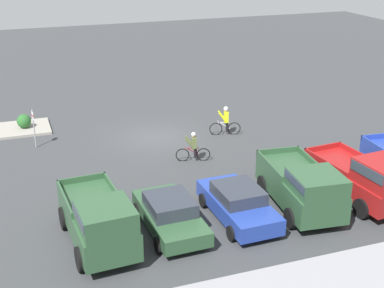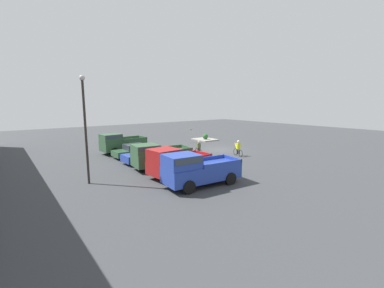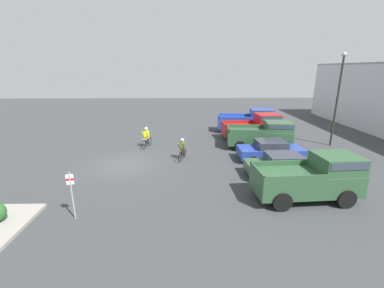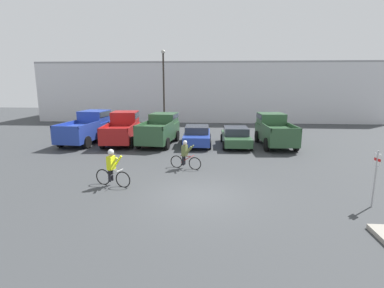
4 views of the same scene
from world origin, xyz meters
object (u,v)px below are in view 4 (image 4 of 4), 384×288
at_px(pickup_truck_2, 160,129).
at_px(cyclist_0, 185,155).
at_px(sedan_0, 197,135).
at_px(pickup_truck_3, 274,130).
at_px(pickup_truck_0, 88,127).
at_px(cyclist_1, 112,167).
at_px(pickup_truck_1, 123,127).
at_px(sedan_1, 236,137).
at_px(lamppost, 164,85).
at_px(fire_lane_sign, 376,173).

xyz_separation_m(pickup_truck_2, cyclist_0, (2.47, -6.38, -0.37)).
xyz_separation_m(sedan_0, pickup_truck_3, (5.58, 0.26, 0.46)).
height_order(pickup_truck_0, cyclist_1, pickup_truck_0).
bearing_deg(cyclist_0, pickup_truck_3, 47.32).
bearing_deg(pickup_truck_3, pickup_truck_1, 178.94).
xyz_separation_m(pickup_truck_2, sedan_1, (5.56, -0.39, -0.45)).
distance_m(pickup_truck_1, cyclist_1, 9.79).
xyz_separation_m(sedan_1, cyclist_0, (-3.10, -5.99, 0.08)).
xyz_separation_m(pickup_truck_1, pickup_truck_2, (2.88, -0.20, -0.03)).
bearing_deg(lamppost, pickup_truck_3, -33.39).
relative_size(pickup_truck_1, sedan_0, 1.16).
bearing_deg(fire_lane_sign, lamppost, 121.92).
relative_size(pickup_truck_1, fire_lane_sign, 2.42).
relative_size(sedan_0, cyclist_0, 2.62).
height_order(cyclist_1, fire_lane_sign, fire_lane_sign).
xyz_separation_m(pickup_truck_0, sedan_1, (11.16, -0.67, -0.51)).
bearing_deg(fire_lane_sign, pickup_truck_0, 144.12).
bearing_deg(pickup_truck_3, pickup_truck_2, 179.95).
xyz_separation_m(pickup_truck_3, fire_lane_sign, (1.48, -10.86, 0.13)).
bearing_deg(sedan_0, sedan_1, -2.43).
bearing_deg(cyclist_0, cyclist_1, -135.53).
bearing_deg(lamppost, sedan_0, -61.20).
bearing_deg(pickup_truck_0, cyclist_0, -39.54).
relative_size(pickup_truck_2, lamppost, 0.69).
bearing_deg(lamppost, pickup_truck_1, -111.46).
bearing_deg(pickup_truck_1, sedan_0, -4.78).
xyz_separation_m(pickup_truck_0, sedan_0, (8.36, -0.55, -0.49)).
distance_m(sedan_1, cyclist_1, 10.78).
distance_m(sedan_0, cyclist_0, 6.11).
xyz_separation_m(sedan_0, cyclist_0, (-0.30, -6.11, 0.06)).
height_order(pickup_truck_1, pickup_truck_2, pickup_truck_1).
relative_size(cyclist_0, fire_lane_sign, 0.80).
bearing_deg(fire_lane_sign, cyclist_0, 148.57).
relative_size(pickup_truck_2, fire_lane_sign, 2.39).
relative_size(pickup_truck_2, sedan_1, 1.16).
height_order(pickup_truck_0, pickup_truck_3, pickup_truck_0).
xyz_separation_m(cyclist_0, lamppost, (-3.10, 12.28, 3.51)).
relative_size(pickup_truck_2, cyclist_1, 2.94).
height_order(pickup_truck_0, sedan_0, pickup_truck_0).
distance_m(sedan_0, lamppost, 7.90).
distance_m(pickup_truck_1, sedan_1, 8.48).
bearing_deg(pickup_truck_2, cyclist_1, -93.12).
height_order(pickup_truck_1, sedan_1, pickup_truck_1).
bearing_deg(pickup_truck_1, sedan_1, -4.00).
bearing_deg(cyclist_1, sedan_0, 70.08).
bearing_deg(fire_lane_sign, pickup_truck_1, 138.91).
xyz_separation_m(pickup_truck_1, cyclist_0, (5.34, -6.58, -0.40)).
xyz_separation_m(cyclist_1, lamppost, (-0.13, 15.20, 3.42)).
bearing_deg(sedan_0, cyclist_0, -92.78).
height_order(fire_lane_sign, lamppost, lamppost).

